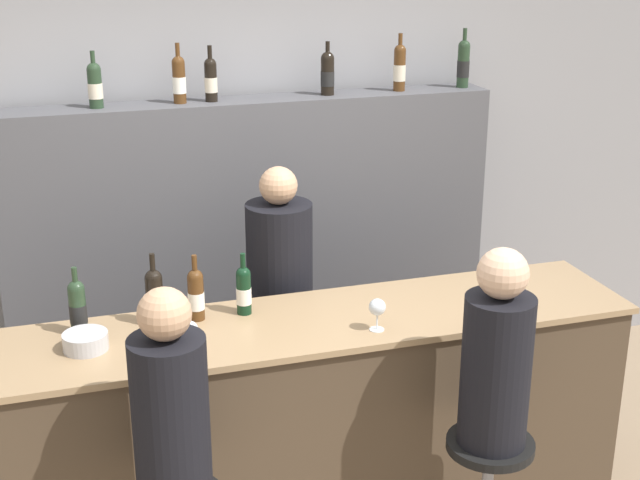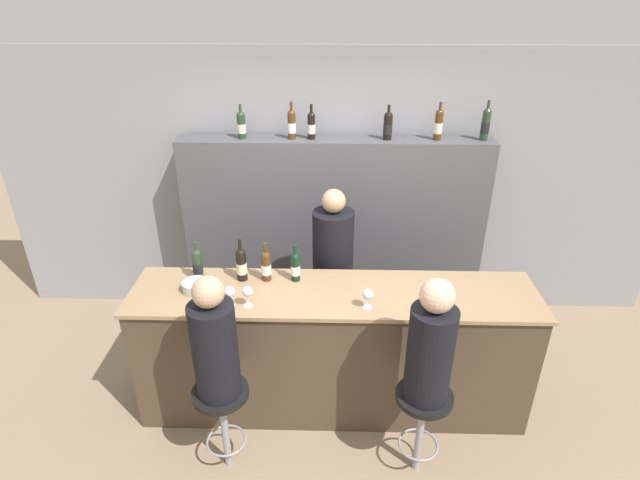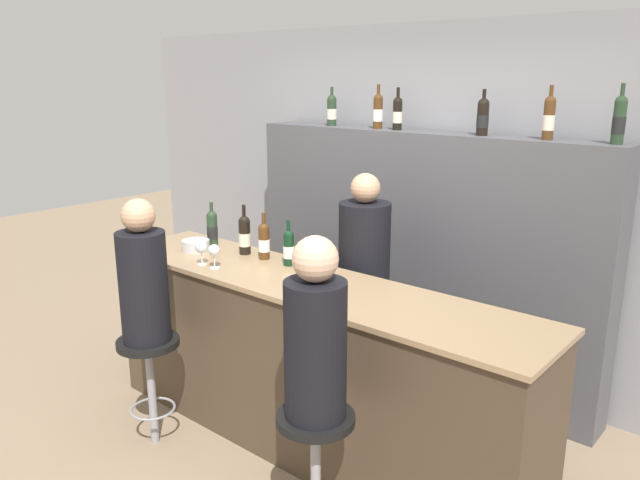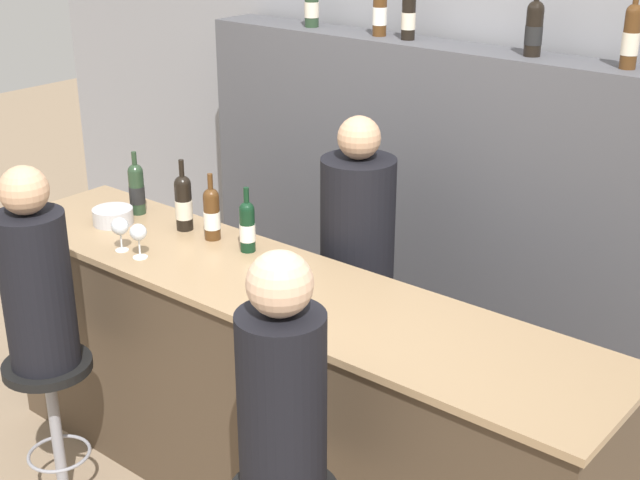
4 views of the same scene
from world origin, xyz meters
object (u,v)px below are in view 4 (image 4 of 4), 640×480
object	(u,v)px
wine_bottle_backbar_2	(409,14)
guest_seated_left	(36,279)
wine_glass_2	(284,288)
wine_bottle_counter_0	(137,188)
wine_bottle_backbar_4	(631,36)
wine_bottle_backbar_0	(312,3)
wine_glass_1	(138,233)
wine_bottle_counter_3	(247,226)
bartender	(356,300)
guest_seated_right	(282,390)
wine_bottle_backbar_3	(534,28)
wine_bottle_counter_1	(184,202)
metal_bowl	(113,216)
wine_glass_0	(120,227)
bar_stool_left	(51,393)
wine_bottle_counter_2	(212,213)
wine_bottle_backbar_1	(380,9)

from	to	relation	value
wine_bottle_backbar_2	guest_seated_left	size ratio (longest dim) A/B	0.35
wine_bottle_backbar_2	wine_glass_2	size ratio (longest dim) A/B	2.03
wine_bottle_counter_0	wine_bottle_backbar_4	size ratio (longest dim) A/B	0.95
wine_bottle_counter_0	wine_bottle_backbar_4	xyz separation A→B (m)	(1.90, 1.07, 0.79)
wine_bottle_backbar_0	wine_glass_1	bearing A→B (deg)	-81.24
wine_bottle_counter_3	bartender	xyz separation A→B (m)	(0.28, 0.42, -0.43)
wine_glass_2	guest_seated_right	xyz separation A→B (m)	(0.36, -0.42, -0.09)
wine_bottle_backbar_3	wine_bottle_backbar_4	distance (m)	0.43
wine_bottle_backbar_3	wine_bottle_backbar_0	bearing A→B (deg)	180.00
wine_bottle_backbar_2	guest_seated_right	bearing A→B (deg)	-66.49
wine_bottle_counter_1	metal_bowl	world-z (taller)	wine_bottle_counter_1
wine_bottle_counter_1	wine_glass_0	bearing A→B (deg)	-94.26
wine_bottle_backbar_4	wine_glass_0	world-z (taller)	wine_bottle_backbar_4
wine_glass_2	bar_stool_left	world-z (taller)	wine_glass_2
wine_glass_0	bartender	size ratio (longest dim) A/B	0.09
wine_bottle_backbar_4	wine_bottle_counter_1	bearing A→B (deg)	-145.80
wine_bottle_backbar_2	guest_seated_left	bearing A→B (deg)	-106.15
wine_bottle_counter_1	guest_seated_left	distance (m)	0.78
guest_seated_right	wine_bottle_counter_1	bearing A→B (deg)	149.02
wine_bottle_counter_3	wine_bottle_backbar_3	xyz separation A→B (m)	(0.74, 1.07, 0.79)
wine_bottle_counter_1	wine_bottle_backbar_0	size ratio (longest dim) A/B	1.14
metal_bowl	guest_seated_left	world-z (taller)	guest_seated_left
guest_seated_left	wine_bottle_backbar_4	bearing A→B (deg)	48.60
bar_stool_left	guest_seated_left	distance (m)	0.54
wine_bottle_backbar_0	bar_stool_left	distance (m)	2.33
metal_bowl	guest_seated_left	distance (m)	0.66
wine_bottle_backbar_3	wine_glass_2	size ratio (longest dim) A/B	2.00
wine_bottle_counter_1	metal_bowl	bearing A→B (deg)	-152.39
wine_glass_0	wine_bottle_backbar_4	bearing A→B (deg)	41.56
wine_bottle_backbar_0	guest_seated_right	distance (m)	2.48
wine_bottle_counter_0	guest_seated_right	size ratio (longest dim) A/B	0.36
wine_bottle_counter_1	metal_bowl	size ratio (longest dim) A/B	1.77
wine_bottle_backbar_4	bartender	bearing A→B (deg)	-144.07
wine_bottle_counter_2	wine_bottle_backbar_0	bearing A→B (deg)	105.97
wine_bottle_counter_2	wine_glass_0	xyz separation A→B (m)	(-0.21, -0.35, -0.01)
wine_bottle_counter_0	wine_glass_0	world-z (taller)	wine_bottle_counter_0
wine_bottle_counter_1	wine_glass_1	world-z (taller)	wine_bottle_counter_1
wine_bottle_counter_3	wine_bottle_backbar_4	distance (m)	1.77
metal_bowl	bartender	distance (m)	1.21
wine_bottle_backbar_4	wine_bottle_backbar_0	bearing A→B (deg)	-180.00
wine_bottle_backbar_2	wine_bottle_backbar_4	size ratio (longest dim) A/B	0.92
wine_bottle_backbar_4	wine_glass_2	bearing A→B (deg)	-114.73
wine_bottle_counter_2	wine_glass_1	size ratio (longest dim) A/B	1.99
wine_bottle_backbar_1	bartender	size ratio (longest dim) A/B	0.19
wine_glass_1	bartender	world-z (taller)	bartender
guest_seated_right	bartender	xyz separation A→B (m)	(-0.60, 1.19, -0.33)
wine_bottle_backbar_3	wine_bottle_backbar_2	bearing A→B (deg)	180.00
wine_bottle_counter_1	wine_bottle_backbar_2	bearing A→B (deg)	65.64
wine_bottle_counter_1	wine_glass_1	distance (m)	0.36
wine_bottle_backbar_1	guest_seated_right	bearing A→B (deg)	-62.19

